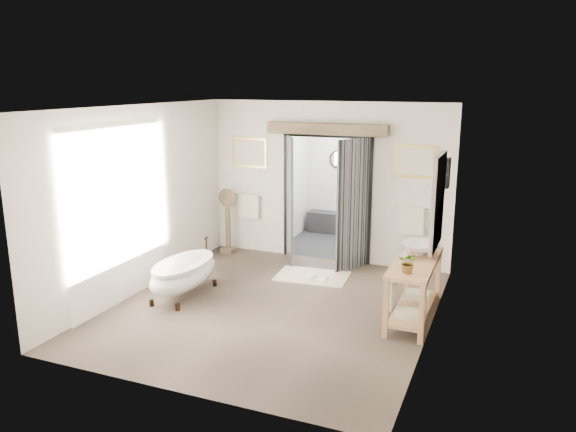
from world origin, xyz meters
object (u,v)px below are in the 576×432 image
object	(u,v)px
clawfoot_tub	(184,273)
vanity	(412,285)
rug	(312,276)
basin	(420,249)

from	to	relation	value
clawfoot_tub	vanity	distance (m)	3.44
clawfoot_tub	rug	xyz separation A→B (m)	(1.55, 1.55, -0.36)
vanity	basin	xyz separation A→B (m)	(0.04, 0.30, 0.44)
clawfoot_tub	rug	distance (m)	2.22
basin	vanity	bearing A→B (deg)	-105.42
vanity	rug	distance (m)	2.23
rug	basin	world-z (taller)	basin
rug	basin	bearing A→B (deg)	-23.25
clawfoot_tub	vanity	size ratio (longest dim) A/B	0.96
vanity	clawfoot_tub	bearing A→B (deg)	-172.71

